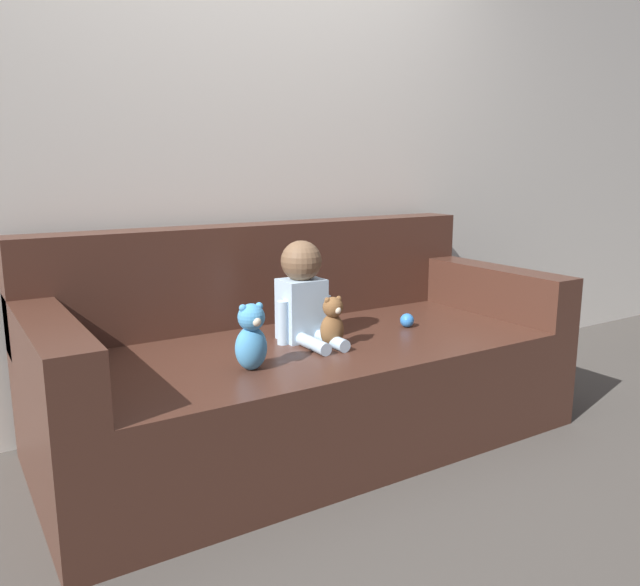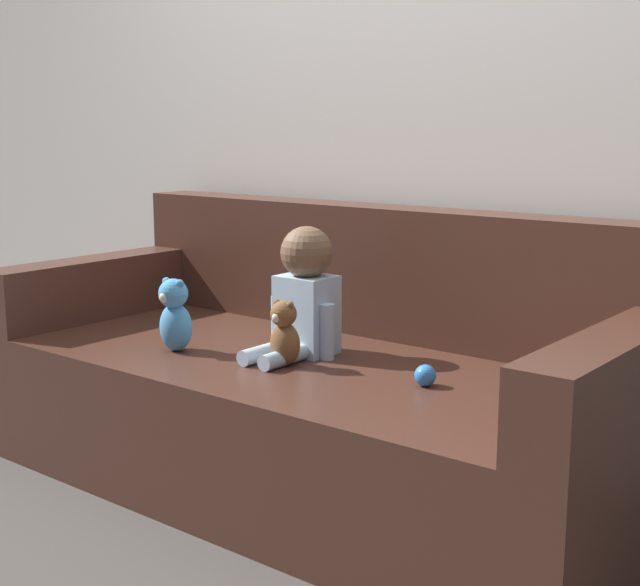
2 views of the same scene
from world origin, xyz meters
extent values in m
plane|color=#4C4742|center=(0.00, 0.00, 0.00)|extent=(12.00, 12.00, 0.00)
cube|color=silver|center=(0.00, 0.57, 1.30)|extent=(8.00, 0.05, 2.60)
cube|color=#47281E|center=(0.00, 0.00, 0.22)|extent=(2.15, 0.98, 0.44)
cube|color=#47281E|center=(0.00, 0.40, 0.66)|extent=(2.15, 0.18, 0.44)
cube|color=#47281E|center=(-0.99, 0.00, 0.55)|extent=(0.16, 0.98, 0.23)
cube|color=#47281E|center=(0.99, 0.00, 0.55)|extent=(0.16, 0.98, 0.23)
cube|color=silver|center=(-0.03, 0.02, 0.56)|extent=(0.17, 0.14, 0.25)
sphere|color=brown|center=(-0.03, 0.02, 0.76)|extent=(0.17, 0.17, 0.17)
cylinder|color=silver|center=(-0.07, -0.14, 0.46)|extent=(0.05, 0.18, 0.05)
cylinder|color=silver|center=(0.02, -0.14, 0.46)|extent=(0.05, 0.18, 0.05)
cylinder|color=silver|center=(-0.13, 0.00, 0.52)|extent=(0.05, 0.05, 0.18)
cylinder|color=silver|center=(0.07, 0.00, 0.52)|extent=(0.05, 0.05, 0.18)
ellipsoid|color=brown|center=(0.02, -0.13, 0.50)|extent=(0.10, 0.08, 0.13)
sphere|color=brown|center=(0.02, -0.14, 0.60)|extent=(0.08, 0.08, 0.08)
sphere|color=brown|center=(-0.01, -0.14, 0.63)|extent=(0.02, 0.02, 0.02)
sphere|color=brown|center=(0.05, -0.14, 0.63)|extent=(0.02, 0.02, 0.02)
sphere|color=beige|center=(0.02, -0.17, 0.59)|extent=(0.03, 0.03, 0.03)
ellipsoid|color=#4C9EDB|center=(-0.37, -0.22, 0.51)|extent=(0.12, 0.10, 0.16)
sphere|color=#4C9EDB|center=(-0.37, -0.23, 0.62)|extent=(0.10, 0.10, 0.10)
sphere|color=#4C9EDB|center=(-0.40, -0.23, 0.66)|extent=(0.03, 0.03, 0.03)
sphere|color=#4C9EDB|center=(-0.34, -0.23, 0.66)|extent=(0.03, 0.03, 0.03)
sphere|color=beige|center=(-0.37, -0.26, 0.62)|extent=(0.03, 0.03, 0.03)
sphere|color=#337FDB|center=(0.47, -0.06, 0.47)|extent=(0.06, 0.06, 0.06)
camera|label=1|loc=(-1.28, -2.11, 1.13)|focal=35.00mm
camera|label=2|loc=(1.73, -2.11, 1.15)|focal=50.00mm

